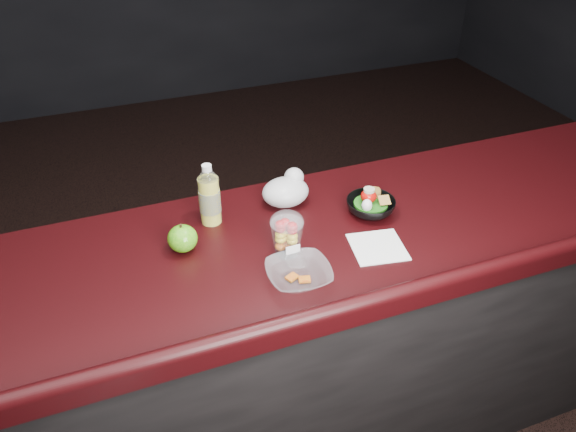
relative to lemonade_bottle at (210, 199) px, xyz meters
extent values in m
cube|color=black|center=(0.10, -0.19, -0.62)|extent=(4.00, 0.65, 0.98)
cube|color=black|center=(0.10, -0.19, -0.11)|extent=(4.06, 0.71, 0.04)
cylinder|color=gold|center=(0.00, 0.00, -0.01)|extent=(0.07, 0.07, 0.16)
cylinder|color=white|center=(0.00, 0.00, -0.01)|extent=(0.07, 0.07, 0.16)
cone|color=white|center=(0.00, 0.00, 0.09)|extent=(0.07, 0.07, 0.03)
cylinder|color=white|center=(0.00, 0.00, 0.11)|extent=(0.03, 0.03, 0.02)
cylinder|color=#072D99|center=(0.00, 0.00, -0.01)|extent=(0.07, 0.07, 0.08)
ellipsoid|color=white|center=(0.17, -0.24, 0.03)|extent=(0.10, 0.10, 0.06)
ellipsoid|color=#24830F|center=(-0.12, -0.12, -0.05)|extent=(0.09, 0.09, 0.08)
cylinder|color=black|center=(-0.12, -0.12, 0.00)|extent=(0.01, 0.01, 0.01)
ellipsoid|color=silver|center=(0.26, 0.01, -0.04)|extent=(0.16, 0.13, 0.10)
sphere|color=silver|center=(0.30, 0.03, 0.00)|extent=(0.07, 0.07, 0.07)
imported|color=black|center=(0.51, -0.14, -0.06)|extent=(0.20, 0.20, 0.05)
cylinder|color=#0F470C|center=(0.51, -0.14, -0.05)|extent=(0.11, 0.11, 0.01)
ellipsoid|color=#B00C07|center=(0.50, -0.13, -0.03)|extent=(0.05, 0.05, 0.05)
cylinder|color=beige|center=(0.50, -0.13, 0.00)|extent=(0.04, 0.04, 0.01)
ellipsoid|color=white|center=(0.48, -0.17, -0.04)|extent=(0.03, 0.03, 0.04)
imported|color=silver|center=(0.16, -0.37, -0.07)|extent=(0.19, 0.19, 0.05)
cube|color=#990F0C|center=(0.14, -0.36, -0.08)|extent=(0.04, 0.04, 0.01)
cube|color=#990F0C|center=(0.17, -0.39, -0.08)|extent=(0.04, 0.03, 0.01)
cube|color=white|center=(0.44, -0.32, -0.09)|extent=(0.18, 0.18, 0.00)
camera|label=1|loc=(-0.30, -1.49, 0.97)|focal=35.00mm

